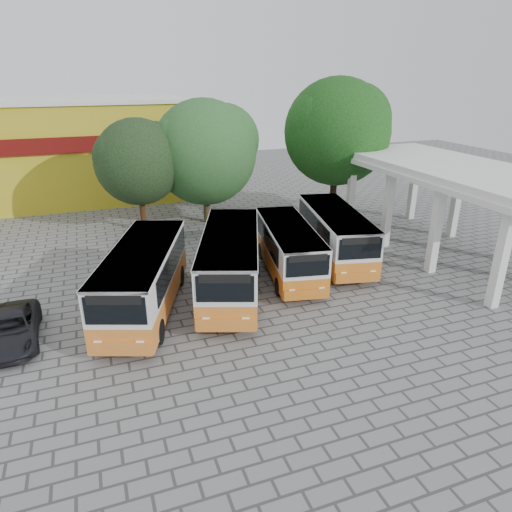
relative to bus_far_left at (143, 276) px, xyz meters
name	(u,v)px	position (x,y,z in m)	size (l,w,h in m)	color
ground	(318,310)	(7.54, -2.66, -1.77)	(90.00, 90.00, 0.00)	slate
terminal_shelter	(454,173)	(18.04, 1.34, 3.15)	(6.80, 15.80, 5.40)	silver
shophouse_block	(65,150)	(-3.46, 23.32, 2.40)	(20.40, 10.40, 8.30)	#AF9E18
bus_far_left	(143,276)	(0.00, 0.00, 0.00)	(5.32, 9.04, 3.05)	orange
bus_centre_left	(231,260)	(4.22, 0.36, 0.04)	(5.40, 9.24, 3.12)	orange
bus_centre_right	(289,247)	(7.85, 1.56, -0.18)	(3.68, 7.95, 2.74)	#C66815
bus_far_right	(335,232)	(11.21, 2.56, -0.06)	(4.13, 8.58, 2.95)	#CA6B1B
tree_left	(139,159)	(1.48, 11.88, 3.19)	(5.99, 5.70, 7.63)	#422611
tree_middle	(205,149)	(6.13, 12.30, 3.55)	(7.71, 7.34, 8.74)	#463820
tree_right	(338,128)	(15.51, 10.42, 4.78)	(8.03, 7.64, 10.11)	black
parked_car	(11,329)	(-5.50, -0.83, -1.14)	(2.07, 4.49, 1.25)	black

